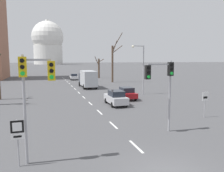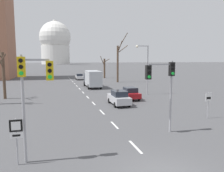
# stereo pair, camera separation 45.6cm
# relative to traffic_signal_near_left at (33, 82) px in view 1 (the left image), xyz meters

# --- Properties ---
(lane_stripe_0) EXTENTS (0.16, 2.00, 0.01)m
(lane_stripe_0) POSITION_rel_traffic_signal_near_left_xyz_m (5.61, 0.40, -4.07)
(lane_stripe_0) COLOR silver
(lane_stripe_0) RESTS_ON ground_plane
(lane_stripe_1) EXTENTS (0.16, 2.00, 0.01)m
(lane_stripe_1) POSITION_rel_traffic_signal_near_left_xyz_m (5.61, 4.90, -4.07)
(lane_stripe_1) COLOR silver
(lane_stripe_1) RESTS_ON ground_plane
(lane_stripe_2) EXTENTS (0.16, 2.00, 0.01)m
(lane_stripe_2) POSITION_rel_traffic_signal_near_left_xyz_m (5.61, 9.40, -4.07)
(lane_stripe_2) COLOR silver
(lane_stripe_2) RESTS_ON ground_plane
(lane_stripe_3) EXTENTS (0.16, 2.00, 0.01)m
(lane_stripe_3) POSITION_rel_traffic_signal_near_left_xyz_m (5.61, 13.90, -4.07)
(lane_stripe_3) COLOR silver
(lane_stripe_3) RESTS_ON ground_plane
(lane_stripe_4) EXTENTS (0.16, 2.00, 0.01)m
(lane_stripe_4) POSITION_rel_traffic_signal_near_left_xyz_m (5.61, 18.40, -4.07)
(lane_stripe_4) COLOR silver
(lane_stripe_4) RESTS_ON ground_plane
(lane_stripe_5) EXTENTS (0.16, 2.00, 0.01)m
(lane_stripe_5) POSITION_rel_traffic_signal_near_left_xyz_m (5.61, 22.90, -4.07)
(lane_stripe_5) COLOR silver
(lane_stripe_5) RESTS_ON ground_plane
(lane_stripe_6) EXTENTS (0.16, 2.00, 0.01)m
(lane_stripe_6) POSITION_rel_traffic_signal_near_left_xyz_m (5.61, 27.40, -4.07)
(lane_stripe_6) COLOR silver
(lane_stripe_6) RESTS_ON ground_plane
(lane_stripe_7) EXTENTS (0.16, 2.00, 0.01)m
(lane_stripe_7) POSITION_rel_traffic_signal_near_left_xyz_m (5.61, 31.90, -4.07)
(lane_stripe_7) COLOR silver
(lane_stripe_7) RESTS_ON ground_plane
(lane_stripe_8) EXTENTS (0.16, 2.00, 0.01)m
(lane_stripe_8) POSITION_rel_traffic_signal_near_left_xyz_m (5.61, 36.40, -4.07)
(lane_stripe_8) COLOR silver
(lane_stripe_8) RESTS_ON ground_plane
(lane_stripe_9) EXTENTS (0.16, 2.00, 0.01)m
(lane_stripe_9) POSITION_rel_traffic_signal_near_left_xyz_m (5.61, 40.90, -4.07)
(lane_stripe_9) COLOR silver
(lane_stripe_9) RESTS_ON ground_plane
(lane_stripe_10) EXTENTS (0.16, 2.00, 0.01)m
(lane_stripe_10) POSITION_rel_traffic_signal_near_left_xyz_m (5.61, 45.40, -4.07)
(lane_stripe_10) COLOR silver
(lane_stripe_10) RESTS_ON ground_plane
(lane_stripe_11) EXTENTS (0.16, 2.00, 0.01)m
(lane_stripe_11) POSITION_rel_traffic_signal_near_left_xyz_m (5.61, 49.90, -4.07)
(lane_stripe_11) COLOR silver
(lane_stripe_11) RESTS_ON ground_plane
(lane_stripe_12) EXTENTS (0.16, 2.00, 0.01)m
(lane_stripe_12) POSITION_rel_traffic_signal_near_left_xyz_m (5.61, 54.40, -4.07)
(lane_stripe_12) COLOR silver
(lane_stripe_12) RESTS_ON ground_plane
(traffic_signal_near_left) EXTENTS (1.66, 0.34, 5.39)m
(traffic_signal_near_left) POSITION_rel_traffic_signal_near_left_xyz_m (0.00, 0.00, 0.00)
(traffic_signal_near_left) COLOR #9E9EA3
(traffic_signal_near_left) RESTS_ON ground_plane
(traffic_signal_near_right) EXTENTS (2.13, 0.34, 5.08)m
(traffic_signal_near_right) POSITION_rel_traffic_signal_near_left_xyz_m (8.38, 2.30, -0.22)
(traffic_signal_near_right) COLOR #9E9EA3
(traffic_signal_near_right) RESTS_ON ground_plane
(route_sign_post) EXTENTS (0.60, 0.08, 2.34)m
(route_sign_post) POSITION_rel_traffic_signal_near_left_xyz_m (-0.79, -0.18, -2.49)
(route_sign_post) COLOR #9E9EA3
(route_sign_post) RESTS_ON ground_plane
(speed_limit_sign) EXTENTS (0.60, 0.08, 2.34)m
(speed_limit_sign) POSITION_rel_traffic_signal_near_left_xyz_m (14.12, 4.69, -2.49)
(speed_limit_sign) COLOR #9E9EA3
(speed_limit_sign) RESTS_ON ground_plane
(street_lamp_right) EXTENTS (1.98, 0.36, 7.23)m
(street_lamp_right) POSITION_rel_traffic_signal_near_left_xyz_m (14.24, 18.54, 0.43)
(street_lamp_right) COLOR #9E9EA3
(street_lamp_right) RESTS_ON ground_plane
(sedan_near_left) EXTENTS (1.80, 4.13, 1.67)m
(sedan_near_left) POSITION_rel_traffic_signal_near_left_xyz_m (8.24, 12.24, -3.25)
(sedan_near_left) COLOR #B7B7BC
(sedan_near_left) RESTS_ON ground_plane
(sedan_near_right) EXTENTS (1.80, 3.90, 1.60)m
(sedan_near_right) POSITION_rel_traffic_signal_near_left_xyz_m (10.66, 15.22, -3.26)
(sedan_near_right) COLOR maroon
(sedan_near_right) RESTS_ON ground_plane
(sedan_mid_centre) EXTENTS (1.81, 3.95, 1.59)m
(sedan_mid_centre) POSITION_rel_traffic_signal_near_left_xyz_m (7.73, 45.25, -3.28)
(sedan_mid_centre) COLOR silver
(sedan_mid_centre) RESTS_ON ground_plane
(delivery_truck) EXTENTS (2.44, 7.20, 3.14)m
(delivery_truck) POSITION_rel_traffic_signal_near_left_xyz_m (8.16, 28.61, -2.37)
(delivery_truck) COLOR #333842
(delivery_truck) RESTS_ON ground_plane
(bare_tree_right_near) EXTENTS (2.63, 2.23, 11.10)m
(bare_tree_right_near) POSITION_rel_traffic_signal_near_left_xyz_m (15.61, 36.67, 0.66)
(bare_tree_right_near) COLOR brown
(bare_tree_right_near) RESTS_ON ground_plane
(bare_tree_right_far) EXTENTS (2.81, 2.04, 6.14)m
(bare_tree_right_far) POSITION_rel_traffic_signal_near_left_xyz_m (15.22, 48.73, -1.09)
(bare_tree_right_far) COLOR brown
(bare_tree_right_far) RESTS_ON ground_plane
(capitol_dome) EXTENTS (35.35, 35.35, 49.93)m
(capitol_dome) POSITION_rel_traffic_signal_near_left_xyz_m (5.61, 251.19, 20.25)
(capitol_dome) COLOR silver
(capitol_dome) RESTS_ON ground_plane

